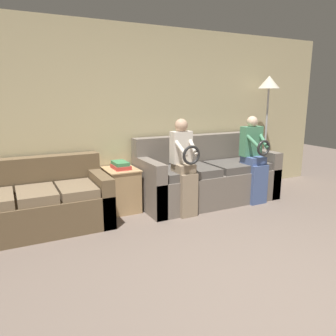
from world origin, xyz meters
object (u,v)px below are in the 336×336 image
book_stack (121,165)px  floor_lamp (268,92)px  couch_main (207,178)px  child_right_seated (254,156)px  child_left_seated (184,163)px  couch_side (37,204)px  side_shelf (121,189)px

book_stack → floor_lamp: (2.55, -0.04, 0.98)m
couch_main → floor_lamp: bearing=6.0°
couch_main → child_right_seated: size_ratio=1.65×
child_left_seated → floor_lamp: bearing=14.8°
couch_main → child_right_seated: bearing=-30.7°
couch_side → side_shelf: couch_side is taller
child_right_seated → child_left_seated: bearing=-180.0°
child_right_seated → couch_main: bearing=149.3°
floor_lamp → child_right_seated: bearing=-143.4°
book_stack → side_shelf: bearing=-91.8°
couch_side → side_shelf: 1.13m
couch_side → child_right_seated: child_right_seated is taller
side_shelf → floor_lamp: size_ratio=0.32×
couch_side → side_shelf: bearing=7.8°
couch_main → side_shelf: size_ratio=3.54×
couch_side → child_left_seated: size_ratio=1.31×
couch_main → floor_lamp: floor_lamp is taller
couch_side → child_right_seated: 3.06m
couch_main → couch_side: couch_main is taller
couch_main → couch_side: size_ratio=1.26×
couch_main → side_shelf: (-1.30, 0.17, -0.05)m
floor_lamp → child_left_seated: bearing=-165.2°
side_shelf → book_stack: size_ratio=1.89×
couch_side → child_left_seated: (1.82, -0.37, 0.41)m
couch_side → child_right_seated: (3.02, -0.37, 0.39)m
couch_side → child_left_seated: bearing=-11.4°
couch_side → side_shelf: (1.12, 0.15, 0.00)m
child_left_seated → floor_lamp: size_ratio=0.68×
couch_main → couch_side: 2.42m
couch_main → book_stack: size_ratio=6.69×
child_left_seated → child_right_seated: size_ratio=1.00×
couch_side → side_shelf: size_ratio=2.81×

